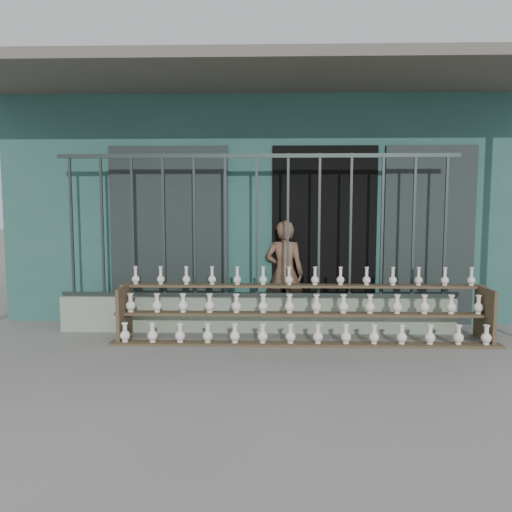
{
  "coord_description": "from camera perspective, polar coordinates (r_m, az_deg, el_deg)",
  "views": [
    {
      "loc": [
        0.16,
        -4.96,
        1.59
      ],
      "look_at": [
        0.0,
        1.0,
        1.0
      ],
      "focal_mm": 35.0,
      "sensor_mm": 36.0,
      "label": 1
    }
  ],
  "objects": [
    {
      "name": "ground",
      "position": [
        5.21,
        -0.3,
        -12.1
      ],
      "size": [
        60.0,
        60.0,
        0.0
      ],
      "primitive_type": "plane",
      "color": "slate"
    },
    {
      "name": "workshop_building",
      "position": [
        9.2,
        0.58,
        5.83
      ],
      "size": [
        7.4,
        6.6,
        3.21
      ],
      "color": "#28554E",
      "rests_on": "ground"
    },
    {
      "name": "parapet_wall",
      "position": [
        6.41,
        0.07,
        -6.64
      ],
      "size": [
        5.0,
        0.2,
        0.45
      ],
      "primitive_type": "cube",
      "color": "gray",
      "rests_on": "ground"
    },
    {
      "name": "security_fence",
      "position": [
        6.27,
        0.07,
        3.44
      ],
      "size": [
        5.0,
        0.04,
        1.8
      ],
      "color": "#283330",
      "rests_on": "parapet_wall"
    },
    {
      "name": "shelf_rack",
      "position": [
        5.99,
        5.39,
        -6.19
      ],
      "size": [
        4.5,
        0.68,
        0.85
      ],
      "color": "brown",
      "rests_on": "ground"
    },
    {
      "name": "elderly_woman",
      "position": [
        6.7,
        3.27,
        -1.95
      ],
      "size": [
        0.57,
        0.43,
        1.41
      ],
      "primitive_type": "imported",
      "rotation": [
        0.0,
        0.0,
        2.96
      ],
      "color": "brown",
      "rests_on": "ground"
    }
  ]
}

